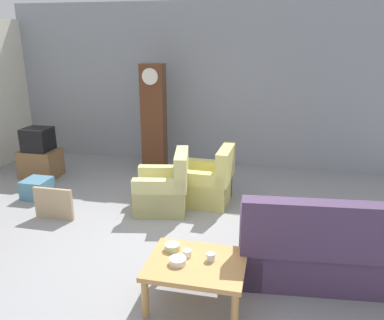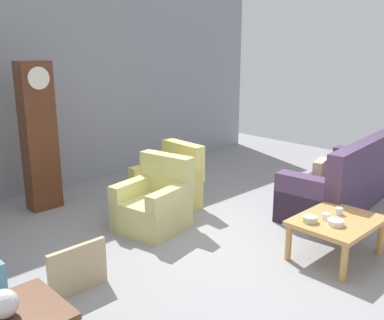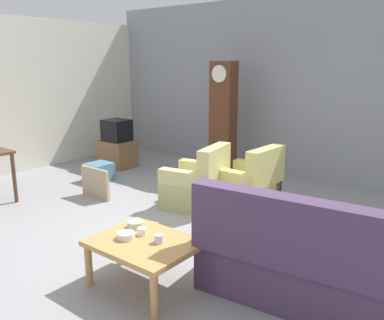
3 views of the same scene
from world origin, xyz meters
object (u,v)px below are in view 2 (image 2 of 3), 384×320
(grandfather_clock, at_px, (39,137))
(bowl_shallow_green, at_px, (310,219))
(armchair_olive_far, at_px, (169,187))
(cup_white_porcelain, at_px, (326,217))
(cup_blue_rimmed, at_px, (339,211))
(glass_dome_cloche, at_px, (4,304))
(couch_floral, at_px, (341,185))
(framed_picture_leaning, at_px, (78,269))
(bowl_white_stacked, at_px, (336,223))
(coffee_table_wood, at_px, (337,225))
(armchair_olive_near, at_px, (154,205))

(grandfather_clock, distance_m, bowl_shallow_green, 3.79)
(armchair_olive_far, distance_m, bowl_shallow_green, 2.27)
(cup_white_porcelain, xyz_separation_m, cup_blue_rimmed, (0.24, -0.02, 0.00))
(glass_dome_cloche, relative_size, cup_blue_rimmed, 1.99)
(armchair_olive_far, xyz_separation_m, cup_blue_rimmed, (0.45, -2.38, 0.19))
(couch_floral, xyz_separation_m, cup_blue_rimmed, (-1.28, -0.63, 0.14))
(framed_picture_leaning, height_order, bowl_white_stacked, bowl_white_stacked)
(coffee_table_wood, height_order, grandfather_clock, grandfather_clock)
(glass_dome_cloche, bearing_deg, couch_floral, 5.28)
(cup_white_porcelain, bearing_deg, glass_dome_cloche, 177.32)
(armchair_olive_near, relative_size, cup_white_porcelain, 10.47)
(armchair_olive_near, bearing_deg, cup_white_porcelain, -67.06)
(armchair_olive_far, xyz_separation_m, glass_dome_cloche, (-3.16, -2.20, 0.57))
(armchair_olive_near, distance_m, grandfather_clock, 1.94)
(grandfather_clock, bearing_deg, armchair_olive_near, -67.75)
(armchair_olive_far, height_order, bowl_shallow_green, armchair_olive_far)
(couch_floral, distance_m, framed_picture_leaning, 3.88)
(cup_white_porcelain, bearing_deg, cup_blue_rimmed, -5.29)
(armchair_olive_far, distance_m, framed_picture_leaning, 2.35)
(armchair_olive_far, xyz_separation_m, bowl_white_stacked, (0.15, -2.50, 0.18))
(armchair_olive_near, xyz_separation_m, coffee_table_wood, (0.93, -2.01, 0.08))
(framed_picture_leaning, relative_size, cup_white_porcelain, 6.83)
(couch_floral, distance_m, bowl_shallow_green, 1.78)
(couch_floral, xyz_separation_m, armchair_olive_far, (-1.73, 1.75, -0.05))
(framed_picture_leaning, bearing_deg, cup_blue_rimmed, -27.01)
(armchair_olive_near, relative_size, grandfather_clock, 0.44)
(cup_blue_rimmed, bearing_deg, grandfather_clock, 115.69)
(armchair_olive_near, bearing_deg, glass_dome_cloche, -145.04)
(glass_dome_cloche, bearing_deg, cup_white_porcelain, -2.68)
(couch_floral, distance_m, coffee_table_wood, 1.57)
(cup_blue_rimmed, bearing_deg, bowl_shallow_green, 165.34)
(armchair_olive_near, relative_size, coffee_table_wood, 0.96)
(armchair_olive_far, distance_m, glass_dome_cloche, 3.89)
(armchair_olive_near, relative_size, bowl_shallow_green, 5.76)
(bowl_white_stacked, bearing_deg, coffee_table_wood, 22.86)
(couch_floral, relative_size, framed_picture_leaning, 3.63)
(grandfather_clock, xyz_separation_m, cup_blue_rimmed, (1.74, -3.62, -0.55))
(armchair_olive_far, xyz_separation_m, cup_white_porcelain, (0.21, -2.35, 0.18))
(grandfather_clock, xyz_separation_m, glass_dome_cloche, (-1.87, -3.44, -0.17))
(glass_dome_cloche, bearing_deg, coffee_table_wood, -3.85)
(couch_floral, xyz_separation_m, armchair_olive_near, (-2.34, 1.33, -0.05))
(cup_blue_rimmed, height_order, bowl_shallow_green, cup_blue_rimmed)
(framed_picture_leaning, distance_m, cup_white_porcelain, 2.64)
(glass_dome_cloche, relative_size, cup_white_porcelain, 1.92)
(coffee_table_wood, bearing_deg, cup_white_porcelain, 144.96)
(framed_picture_leaning, xyz_separation_m, cup_white_porcelain, (2.30, -1.27, 0.25))
(armchair_olive_near, bearing_deg, bowl_shallow_green, -70.89)
(couch_floral, xyz_separation_m, coffee_table_wood, (-1.41, -0.69, 0.03))
(armchair_olive_near, xyz_separation_m, grandfather_clock, (-0.68, 1.66, 0.74))
(armchair_olive_far, xyz_separation_m, bowl_shallow_green, (0.03, -2.27, 0.18))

